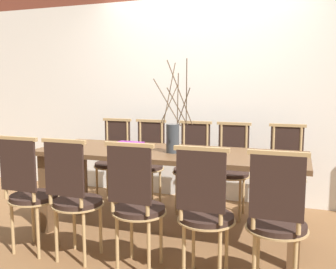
{
  "coord_description": "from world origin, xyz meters",
  "views": [
    {
      "loc": [
        1.09,
        -3.11,
        1.36
      ],
      "look_at": [
        0.0,
        0.0,
        0.93
      ],
      "focal_mm": 40.0,
      "sensor_mm": 36.0,
      "label": 1
    }
  ],
  "objects_px": {
    "vase_centerpiece": "(173,136)",
    "chair_far_center": "(193,163)",
    "dining_table": "(168,163)",
    "chair_near_center": "(136,202)",
    "book_stack": "(129,145)"
  },
  "relations": [
    {
      "from": "chair_near_center",
      "to": "vase_centerpiece",
      "type": "xyz_separation_m",
      "value": [
        0.05,
        0.67,
        0.4
      ]
    },
    {
      "from": "book_stack",
      "to": "chair_near_center",
      "type": "bearing_deg",
      "value": -61.42
    },
    {
      "from": "chair_far_center",
      "to": "vase_centerpiece",
      "type": "distance_m",
      "value": 0.88
    },
    {
      "from": "chair_near_center",
      "to": "book_stack",
      "type": "relative_size",
      "value": 3.76
    },
    {
      "from": "chair_near_center",
      "to": "book_stack",
      "type": "bearing_deg",
      "value": 118.58
    },
    {
      "from": "dining_table",
      "to": "book_stack",
      "type": "xyz_separation_m",
      "value": [
        -0.41,
        0.05,
        0.14
      ]
    },
    {
      "from": "dining_table",
      "to": "chair_near_center",
      "type": "xyz_separation_m",
      "value": [
        0.01,
        -0.72,
        -0.14
      ]
    },
    {
      "from": "chair_near_center",
      "to": "book_stack",
      "type": "height_order",
      "value": "chair_near_center"
    },
    {
      "from": "chair_far_center",
      "to": "book_stack",
      "type": "xyz_separation_m",
      "value": [
        -0.44,
        -0.67,
        0.28
      ]
    },
    {
      "from": "chair_far_center",
      "to": "dining_table",
      "type": "bearing_deg",
      "value": 87.79
    },
    {
      "from": "vase_centerpiece",
      "to": "book_stack",
      "type": "bearing_deg",
      "value": 166.89
    },
    {
      "from": "chair_far_center",
      "to": "vase_centerpiece",
      "type": "xyz_separation_m",
      "value": [
        0.04,
        -0.78,
        0.4
      ]
    },
    {
      "from": "dining_table",
      "to": "book_stack",
      "type": "height_order",
      "value": "book_stack"
    },
    {
      "from": "vase_centerpiece",
      "to": "chair_far_center",
      "type": "bearing_deg",
      "value": 92.83
    },
    {
      "from": "vase_centerpiece",
      "to": "book_stack",
      "type": "distance_m",
      "value": 0.51
    }
  ]
}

